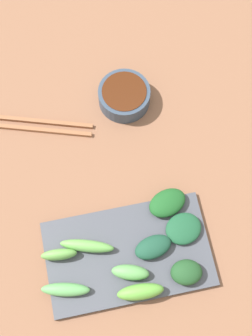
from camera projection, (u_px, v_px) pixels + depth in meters
tabletop at (126, 184)px, 0.96m from camera, size 2.10×2.10×0.02m
sauce_bowl at (124, 96)px, 0.99m from camera, size 0.11×0.11×0.04m
serving_plate at (128, 254)px, 0.90m from camera, size 0.18×0.30×0.01m
broccoli_stalk_0 at (66, 290)px, 0.86m from camera, size 0.04×0.09×0.02m
broccoli_leafy_1 at (183, 229)px, 0.90m from camera, size 0.07×0.08×0.02m
broccoli_leafy_2 at (153, 247)px, 0.88m from camera, size 0.05×0.08×0.03m
broccoli_stalk_3 at (140, 292)px, 0.85m from camera, size 0.03×0.09×0.03m
broccoli_stalk_4 at (59, 254)px, 0.88m from camera, size 0.03×0.07×0.03m
broccoli_leafy_5 at (186, 272)px, 0.87m from camera, size 0.05×0.06×0.03m
broccoli_leafy_6 at (167, 203)px, 0.91m from camera, size 0.07×0.09×0.03m
broccoli_stalk_7 at (87, 246)px, 0.88m from camera, size 0.05×0.10×0.03m
broccoli_stalk_8 at (130, 272)px, 0.87m from camera, size 0.05×0.07×0.03m
chopsticks at (36, 125)px, 0.99m from camera, size 0.10×0.23×0.01m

